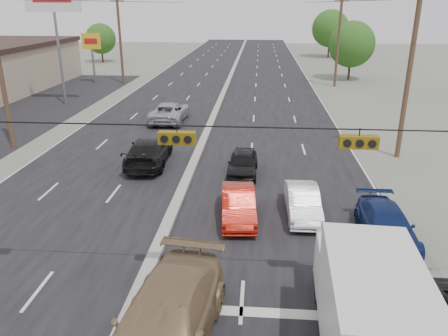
{
  "coord_description": "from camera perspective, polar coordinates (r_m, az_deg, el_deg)",
  "views": [
    {
      "loc": [
        3.75,
        -11.61,
        8.96
      ],
      "look_at": [
        2.32,
        6.3,
        2.2
      ],
      "focal_mm": 35.0,
      "sensor_mm": 36.0,
      "label": 1
    }
  ],
  "objects": [
    {
      "name": "queue_car_a",
      "position": [
        24.24,
        2.48,
        0.61
      ],
      "size": [
        1.67,
        3.98,
        1.35
      ],
      "primitive_type": "imported",
      "rotation": [
        0.0,
        0.0,
        -0.02
      ],
      "color": "black",
      "rests_on": "ground"
    },
    {
      "name": "tree_left_far",
      "position": [
        76.28,
        -15.8,
        15.95
      ],
      "size": [
        4.8,
        4.8,
        6.12
      ],
      "color": "#382619",
      "rests_on": "ground"
    },
    {
      "name": "queue_car_d",
      "position": [
        18.75,
        20.47,
        -7.07
      ],
      "size": [
        1.9,
        4.58,
        1.33
      ],
      "primitive_type": "imported",
      "rotation": [
        0.0,
        0.0,
        0.01
      ],
      "color": "#101F51",
      "rests_on": "ground"
    },
    {
      "name": "traffic_signals",
      "position": [
        12.34,
        -6.62,
        4.16
      ],
      "size": [
        25.0,
        0.3,
        0.54
      ],
      "color": "black",
      "rests_on": "ground"
    },
    {
      "name": "oncoming_near",
      "position": [
        26.18,
        -9.8,
        2.15
      ],
      "size": [
        2.52,
        5.63,
        1.6
      ],
      "primitive_type": "imported",
      "rotation": [
        0.0,
        0.0,
        3.19
      ],
      "color": "black",
      "rests_on": "ground"
    },
    {
      "name": "red_sedan",
      "position": [
        19.29,
        1.9,
        -4.83
      ],
      "size": [
        1.75,
        4.21,
        1.35
      ],
      "primitive_type": "imported",
      "rotation": [
        0.0,
        0.0,
        0.08
      ],
      "color": "#AD160A",
      "rests_on": "ground"
    },
    {
      "name": "parking_lot",
      "position": [
        43.03,
        -24.58,
        6.74
      ],
      "size": [
        10.0,
        42.0,
        0.02
      ],
      "primitive_type": "cube",
      "color": "black",
      "rests_on": "ground"
    },
    {
      "name": "oncoming_far",
      "position": [
        35.84,
        -7.13,
        7.26
      ],
      "size": [
        2.62,
        5.61,
        1.56
      ],
      "primitive_type": "imported",
      "rotation": [
        0.0,
        0.0,
        3.14
      ],
      "color": "#9FA2A6",
      "rests_on": "ground"
    },
    {
      "name": "utility_pole_right_c",
      "position": [
        52.49,
        14.71,
        15.77
      ],
      "size": [
        1.6,
        0.3,
        10.0
      ],
      "color": "#422D1E",
      "rests_on": "ground"
    },
    {
      "name": "center_median",
      "position": [
        42.71,
        -0.58,
        8.65
      ],
      "size": [
        0.5,
        160.0,
        0.2
      ],
      "primitive_type": "cube",
      "color": "gray",
      "rests_on": "ground"
    },
    {
      "name": "pole_sign_far",
      "position": [
        55.45,
        -16.92,
        15.07
      ],
      "size": [
        2.2,
        0.25,
        6.0
      ],
      "color": "slate",
      "rests_on": "ground"
    },
    {
      "name": "queue_car_b",
      "position": [
        19.86,
        10.25,
        -4.46
      ],
      "size": [
        1.46,
        4.0,
        1.31
      ],
      "primitive_type": "imported",
      "rotation": [
        0.0,
        0.0,
        0.02
      ],
      "color": "white",
      "rests_on": "ground"
    },
    {
      "name": "road_surface",
      "position": [
        42.73,
        -0.58,
        8.52
      ],
      "size": [
        20.0,
        160.0,
        0.02
      ],
      "primitive_type": "cube",
      "color": "black",
      "rests_on": "ground"
    },
    {
      "name": "utility_pole_left_b",
      "position": [
        31.42,
        -27.21,
        11.36
      ],
      "size": [
        1.6,
        0.3,
        10.0
      ],
      "color": "#422D1E",
      "rests_on": "ground"
    },
    {
      "name": "utility_pole_right_b",
      "position": [
        28.27,
        23.0,
        11.2
      ],
      "size": [
        1.6,
        0.3,
        10.0
      ],
      "color": "#422D1E",
      "rests_on": "ground"
    },
    {
      "name": "ground",
      "position": [
        15.14,
        -11.16,
        -16.13
      ],
      "size": [
        200.0,
        200.0,
        0.0
      ],
      "primitive_type": "plane",
      "color": "#606356",
      "rests_on": "ground"
    },
    {
      "name": "tan_sedan",
      "position": [
        12.63,
        -7.69,
        -19.34
      ],
      "size": [
        3.24,
        6.4,
        1.78
      ],
      "primitive_type": "imported",
      "rotation": [
        0.0,
        0.0,
        -0.12
      ],
      "color": "olive",
      "rests_on": "ground"
    },
    {
      "name": "tree_right_mid",
      "position": [
        57.9,
        16.34,
        15.25
      ],
      "size": [
        5.6,
        5.6,
        7.14
      ],
      "color": "#382619",
      "rests_on": "ground"
    },
    {
      "name": "utility_pole_left_c",
      "position": [
        54.24,
        -13.41,
        16.02
      ],
      "size": [
        1.6,
        0.3,
        10.0
      ],
      "color": "#422D1E",
      "rests_on": "ground"
    },
    {
      "name": "tree_right_far",
      "position": [
        82.62,
        13.72,
        17.3
      ],
      "size": [
        6.4,
        6.4,
        8.16
      ],
      "color": "#382619",
      "rests_on": "ground"
    },
    {
      "name": "box_truck",
      "position": [
        12.37,
        18.17,
        -16.88
      ],
      "size": [
        2.54,
        6.41,
        3.2
      ],
      "rotation": [
        0.0,
        0.0,
        -0.06
      ],
      "color": "black",
      "rests_on": "ground"
    },
    {
      "name": "pole_sign_billboard",
      "position": [
        43.61,
        -21.42,
        19.18
      ],
      "size": [
        5.0,
        0.25,
        11.0
      ],
      "color": "slate",
      "rests_on": "ground"
    }
  ]
}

